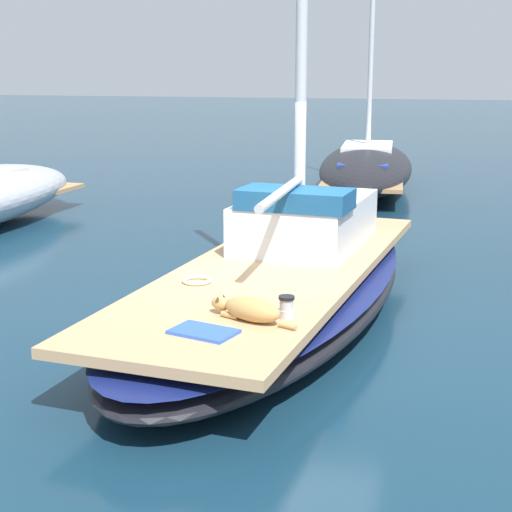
# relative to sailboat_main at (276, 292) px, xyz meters

# --- Properties ---
(ground_plane) EXTENTS (120.00, 120.00, 0.00)m
(ground_plane) POSITION_rel_sailboat_main_xyz_m (0.00, 0.00, -0.34)
(ground_plane) COLOR #143347
(sailboat_main) EXTENTS (3.32, 7.48, 0.66)m
(sailboat_main) POSITION_rel_sailboat_main_xyz_m (0.00, 0.00, 0.00)
(sailboat_main) COLOR black
(sailboat_main) RESTS_ON ground
(mast_main) EXTENTS (0.14, 2.27, 6.05)m
(mast_main) POSITION_rel_sailboat_main_xyz_m (0.10, 0.72, 3.02)
(mast_main) COLOR silver
(mast_main) RESTS_ON sailboat_main
(cabin_house) EXTENTS (1.64, 2.37, 0.84)m
(cabin_house) POSITION_rel_sailboat_main_xyz_m (0.14, 1.11, 0.67)
(cabin_house) COLOR silver
(cabin_house) RESTS_ON sailboat_main
(dog_tan) EXTENTS (0.91, 0.48, 0.22)m
(dog_tan) POSITION_rel_sailboat_main_xyz_m (0.19, -2.04, 0.43)
(dog_tan) COLOR tan
(dog_tan) RESTS_ON sailboat_main
(deck_winch) EXTENTS (0.16, 0.16, 0.21)m
(deck_winch) POSITION_rel_sailboat_main_xyz_m (0.50, -1.89, 0.42)
(deck_winch) COLOR #B7B7BC
(deck_winch) RESTS_ON sailboat_main
(coiled_rope) EXTENTS (0.32, 0.32, 0.04)m
(coiled_rope) POSITION_rel_sailboat_main_xyz_m (-0.67, -0.92, 0.35)
(coiled_rope) COLOR beige
(coiled_rope) RESTS_ON sailboat_main
(deck_towel) EXTENTS (0.64, 0.50, 0.03)m
(deck_towel) POSITION_rel_sailboat_main_xyz_m (-0.11, -2.49, 0.34)
(deck_towel) COLOR blue
(deck_towel) RESTS_ON sailboat_main
(moored_boat_far_astern) EXTENTS (2.62, 7.49, 5.50)m
(moored_boat_far_astern) POSITION_rel_sailboat_main_xyz_m (-0.02, 10.39, 0.20)
(moored_boat_far_astern) COLOR black
(moored_boat_far_astern) RESTS_ON ground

